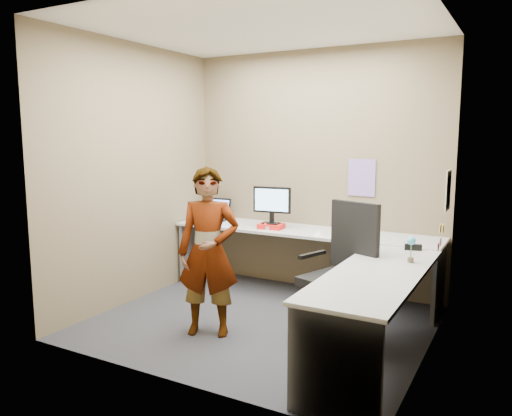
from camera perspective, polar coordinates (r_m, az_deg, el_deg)
The scene contains 21 objects.
ground at distance 4.84m, azimuth 0.47°, elevation -12.94°, with size 3.00×3.00×0.00m, color #26262B.
wall_back at distance 5.70m, azimuth 6.72°, elevation 4.20°, with size 3.00×3.00×0.00m, color brown.
wall_right at distance 4.04m, azimuth 19.58°, elevation 2.09°, with size 2.70×2.70×0.00m, color brown.
wall_left at distance 5.40m, azimuth -13.69°, elevation 3.79°, with size 2.70×2.70×0.00m, color brown.
ceiling at distance 4.61m, azimuth 0.52°, elevation 20.16°, with size 3.00×3.00×0.00m, color white.
desk at distance 4.82m, azimuth 7.28°, elevation -5.75°, with size 2.98×2.58×0.73m.
paper_ream at distance 5.52m, azimuth 1.74°, elevation -2.09°, with size 0.27×0.20×0.05m, color red.
monitor at distance 5.49m, azimuth 1.83°, elevation 0.69°, with size 0.43×0.14×0.41m.
laptop at distance 6.13m, azimuth -4.78°, elevation -0.71°, with size 0.38×0.33×0.26m.
trackball_mouse at distance 5.48m, azimuth 1.13°, elevation -2.18°, with size 0.12×0.08×0.07m.
origami at distance 5.17m, azimuth 7.17°, elevation -2.83°, with size 0.10×0.10×0.06m, color white.
stapler at distance 4.71m, azimuth 17.52°, elevation -4.29°, with size 0.15×0.04×0.06m, color black.
flower at distance 4.24m, azimuth 17.32°, elevation -4.07°, with size 0.07×0.07×0.22m.
calendar_purple at distance 5.51m, azimuth 11.97°, elevation 3.41°, with size 0.30×0.01×0.40m, color #846BB7.
calendar_white at distance 4.94m, azimuth 21.11°, elevation 1.90°, with size 0.01×0.28×0.38m, color white.
sticky_note_a at distance 4.64m, azimuth 20.33°, elevation -2.20°, with size 0.01×0.07×0.07m, color #F2E059.
sticky_note_b at distance 4.71m, azimuth 20.34°, elevation -3.65°, with size 0.01×0.07×0.07m, color pink.
sticky_note_c at distance 4.60m, azimuth 20.10°, elevation -4.18°, with size 0.01×0.07×0.07m, color pink.
sticky_note_d at distance 4.79m, azimuth 20.58°, elevation -2.25°, with size 0.01×0.07×0.07m, color #F2E059.
office_chair at distance 4.42m, azimuth 9.72°, elevation -8.63°, with size 0.67×0.65×1.16m.
person at distance 4.39m, azimuth -5.45°, elevation -5.02°, with size 0.54×0.36×1.49m, color #999399.
Camera 1 is at (2.14, -3.97, 1.76)m, focal length 35.00 mm.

